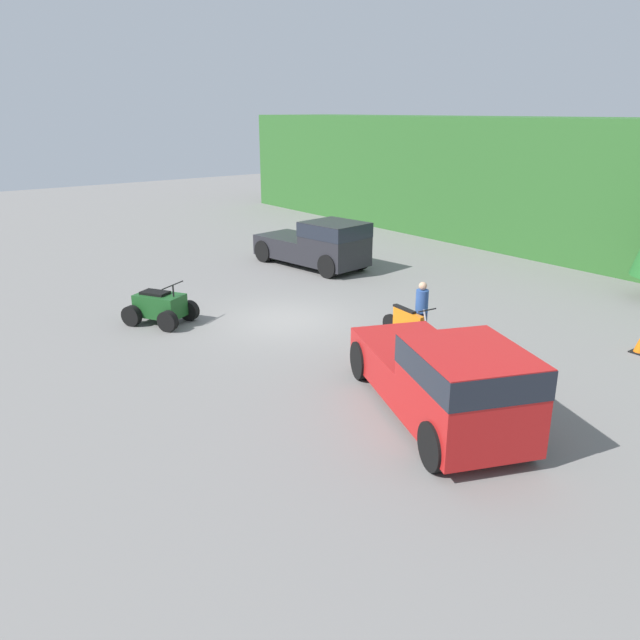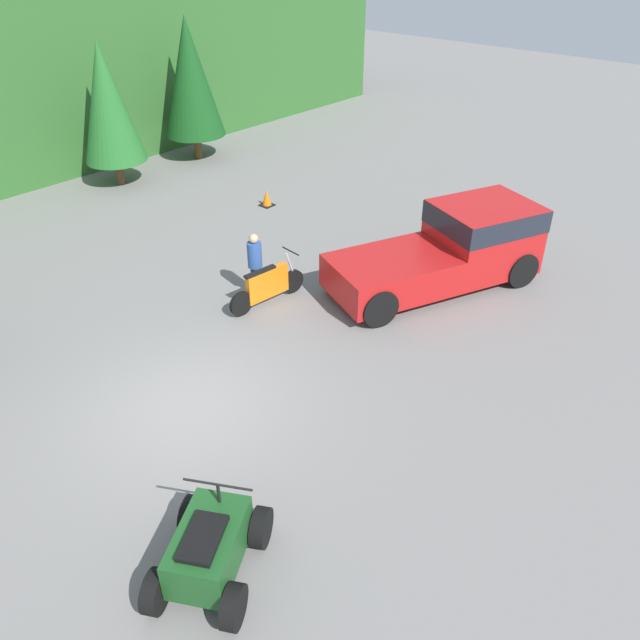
{
  "view_description": "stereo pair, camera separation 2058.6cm",
  "coord_description": "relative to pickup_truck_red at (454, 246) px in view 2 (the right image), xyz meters",
  "views": [
    {
      "loc": [
        15.19,
        -10.21,
        6.17
      ],
      "look_at": [
        2.91,
        -0.85,
        0.95
      ],
      "focal_mm": 35.0,
      "sensor_mm": 36.0,
      "label": 1
    },
    {
      "loc": [
        -5.2,
        -8.02,
        7.98
      ],
      "look_at": [
        2.91,
        -0.85,
        0.95
      ],
      "focal_mm": 35.0,
      "sensor_mm": 36.0,
      "label": 2
    }
  ],
  "objects": [
    {
      "name": "ground_plane",
      "position": [
        -7.59,
        1.2,
        -1.04
      ],
      "size": [
        80.0,
        80.0,
        0.0
      ],
      "primitive_type": "plane",
      "color": "slate"
    },
    {
      "name": "tree_left",
      "position": [
        -1.58,
        12.51,
        1.74
      ],
      "size": [
        2.08,
        2.08,
        4.73
      ],
      "color": "brown",
      "rests_on": "ground_plane"
    },
    {
      "name": "tree_mid_left",
      "position": [
        2.04,
        12.65,
        1.96
      ],
      "size": [
        2.25,
        2.25,
        5.11
      ],
      "color": "brown",
      "rests_on": "ground_plane"
    },
    {
      "name": "pickup_truck_red",
      "position": [
        0.0,
        0.0,
        0.0
      ],
      "size": [
        5.73,
        3.9,
        1.98
      ],
      "rotation": [
        0.0,
        0.0,
        -0.39
      ],
      "color": "red",
      "rests_on": "ground_plane"
    },
    {
      "name": "dirt_bike",
      "position": [
        -3.84,
        2.78,
        -0.56
      ],
      "size": [
        2.21,
        0.6,
        1.18
      ],
      "rotation": [
        0.0,
        0.0,
        -0.11
      ],
      "color": "black",
      "rests_on": "ground_plane"
    },
    {
      "name": "quad_atv",
      "position": [
        -9.63,
        -1.96,
        -0.54
      ],
      "size": [
        2.32,
        2.1,
        1.27
      ],
      "rotation": [
        0.0,
        0.0,
        0.52
      ],
      "color": "black",
      "rests_on": "ground_plane"
    },
    {
      "name": "rider_person",
      "position": [
        -3.8,
        3.23,
        -0.12
      ],
      "size": [
        0.44,
        0.44,
        1.69
      ],
      "rotation": [
        0.0,
        0.0,
        -0.32
      ],
      "color": "navy",
      "rests_on": "ground_plane"
    },
    {
      "name": "traffic_cone",
      "position": [
        0.44,
        7.2,
        -0.79
      ],
      "size": [
        0.42,
        0.42,
        0.55
      ],
      "color": "black",
      "rests_on": "ground_plane"
    }
  ]
}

